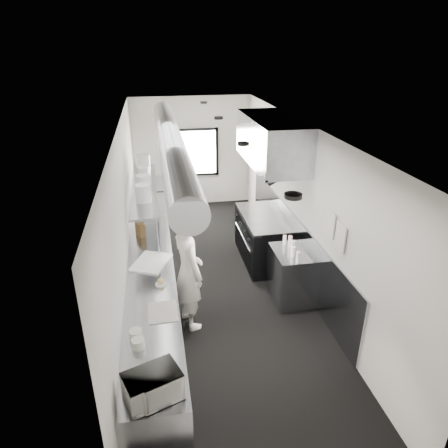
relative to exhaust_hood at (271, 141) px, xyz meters
name	(u,v)px	position (x,y,z in m)	size (l,w,h in m)	color
floor	(218,282)	(-1.10, -0.70, -2.39)	(3.00, 8.00, 0.01)	black
ceiling	(216,127)	(-1.10, -0.70, 0.41)	(3.00, 8.00, 0.01)	silver
wall_back	(192,152)	(-1.10, 3.30, -0.99)	(3.00, 0.02, 2.80)	beige
wall_front	(298,404)	(-1.10, -4.70, -0.99)	(3.00, 0.02, 2.80)	beige
wall_left	(126,218)	(-2.60, -0.70, -0.99)	(0.02, 8.00, 2.80)	beige
wall_right	(302,206)	(0.40, -0.70, -0.99)	(0.02, 8.00, 2.80)	beige
wall_cladding	(292,242)	(0.38, -0.40, -1.84)	(0.03, 5.50, 1.10)	gray
hvac_duct	(170,140)	(-1.80, -0.30, 0.16)	(0.40, 0.40, 6.40)	#919399
service_window	(192,153)	(-1.10, 3.26, -0.99)	(1.36, 0.05, 1.25)	white
exhaust_hood	(271,141)	(0.00, 0.00, 0.00)	(0.81, 2.20, 0.88)	gray
prep_counter	(152,282)	(-2.25, -1.20, -1.94)	(0.70, 6.00, 0.90)	gray
pass_shelf	(144,189)	(-2.29, 0.30, -0.86)	(0.45, 3.00, 0.68)	gray
range	(264,238)	(-0.06, 0.00, -1.92)	(0.88, 1.60, 0.94)	black
bottle_station	(292,275)	(0.05, -1.40, -1.94)	(0.65, 0.80, 0.90)	gray
far_work_table	(150,201)	(-2.25, 2.50, -1.94)	(0.70, 1.20, 0.90)	gray
notice_sheet_a	(330,223)	(0.37, -1.90, -0.79)	(0.02, 0.28, 0.38)	beige
notice_sheet_b	(340,237)	(0.37, -2.25, -0.84)	(0.02, 0.28, 0.38)	beige
line_cook	(188,271)	(-1.70, -1.74, -1.47)	(0.67, 0.44, 1.83)	white
microwave	(153,386)	(-2.24, -3.97, -1.35)	(0.48, 0.37, 0.29)	silver
deli_tub_a	(136,334)	(-2.43, -3.07, -1.44)	(0.15, 0.15, 0.11)	#B3BDAE
deli_tub_b	(138,343)	(-2.40, -3.23, -1.44)	(0.15, 0.15, 0.10)	#B3BDAE
newspaper	(163,312)	(-2.10, -2.64, -1.48)	(0.36, 0.45, 0.01)	beige
small_plate	(161,284)	(-2.11, -1.99, -1.48)	(0.16, 0.16, 0.01)	silver
pastry	(161,281)	(-2.11, -1.99, -1.43)	(0.09, 0.09, 0.09)	tan
cutting_board	(151,262)	(-2.23, -1.36, -1.48)	(0.48, 0.64, 0.02)	white
knife_block	(140,229)	(-2.40, -0.35, -1.37)	(0.10, 0.22, 0.24)	brown
plate_stack_a	(143,193)	(-2.29, -0.45, -0.67)	(0.26, 0.26, 0.30)	silver
plate_stack_b	(143,184)	(-2.29, 0.01, -0.66)	(0.24, 0.24, 0.31)	silver
plate_stack_c	(143,175)	(-2.29, 0.51, -0.66)	(0.23, 0.23, 0.32)	silver
plate_stack_d	(143,165)	(-2.29, 0.99, -0.61)	(0.27, 0.27, 0.41)	silver
squeeze_bottle_a	(298,257)	(-0.01, -1.74, -1.40)	(0.06, 0.06, 0.18)	white
squeeze_bottle_b	(293,252)	(-0.02, -1.55, -1.40)	(0.06, 0.06, 0.18)	white
squeeze_bottle_c	(293,246)	(0.02, -1.40, -1.39)	(0.07, 0.07, 0.20)	white
squeeze_bottle_d	(290,241)	(0.04, -1.22, -1.39)	(0.07, 0.07, 0.20)	white
squeeze_bottle_e	(285,240)	(-0.03, -1.13, -1.40)	(0.06, 0.06, 0.17)	white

